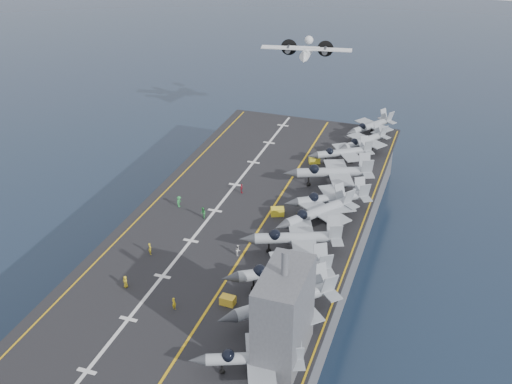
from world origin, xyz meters
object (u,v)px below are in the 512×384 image
(island_superstructure, at_px, (284,306))
(tow_cart_a, at_px, (228,300))
(transport_plane, at_px, (306,54))
(fighter_jet_0, at_px, (254,357))

(island_superstructure, distance_m, tow_cart_a, 13.99)
(tow_cart_a, bearing_deg, transport_plane, 97.64)
(island_superstructure, xyz_separation_m, transport_plane, (-20.49, 86.49, 4.22))
(fighter_jet_0, xyz_separation_m, tow_cart_a, (-7.48, 10.92, -1.71))
(island_superstructure, bearing_deg, fighter_jet_0, -122.14)
(fighter_jet_0, bearing_deg, tow_cart_a, 124.41)
(tow_cart_a, xyz_separation_m, transport_plane, (-10.64, 79.34, 11.12))
(island_superstructure, relative_size, transport_plane, 0.64)
(fighter_jet_0, relative_size, tow_cart_a, 7.52)
(transport_plane, bearing_deg, tow_cart_a, -82.36)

